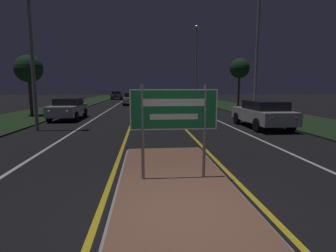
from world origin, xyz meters
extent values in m
plane|color=black|center=(0.00, 0.00, 0.00)|extent=(160.00, 160.00, 0.00)
cube|color=#999993|center=(0.00, 1.65, 0.03)|extent=(2.58, 6.20, 0.05)
cube|color=brown|center=(0.00, 1.65, 0.05)|extent=(2.46, 6.08, 0.10)
cube|color=#1E3319|center=(-9.50, 20.00, 0.04)|extent=(5.00, 100.00, 0.08)
cube|color=#1E3319|center=(9.50, 20.00, 0.04)|extent=(5.00, 100.00, 0.08)
cube|color=gold|center=(-1.48, 25.00, 0.00)|extent=(0.12, 70.00, 0.01)
cube|color=gold|center=(1.48, 25.00, 0.00)|extent=(0.12, 70.00, 0.01)
cube|color=silver|center=(-4.20, 25.00, 0.00)|extent=(0.12, 70.00, 0.01)
cube|color=silver|center=(4.20, 25.00, 0.00)|extent=(0.12, 70.00, 0.01)
cube|color=silver|center=(-7.20, 25.00, 0.00)|extent=(0.10, 70.00, 0.01)
cube|color=silver|center=(7.20, 25.00, 0.00)|extent=(0.10, 70.00, 0.01)
cylinder|color=gray|center=(-0.71, 1.65, 1.18)|extent=(0.07, 0.07, 2.16)
cylinder|color=gray|center=(0.71, 1.65, 1.18)|extent=(0.07, 0.07, 2.16)
cube|color=#19703D|center=(0.00, 1.65, 1.70)|extent=(1.97, 0.04, 0.91)
cube|color=white|center=(0.00, 1.63, 1.70)|extent=(1.97, 0.00, 0.91)
cube|color=#19703D|center=(0.00, 1.63, 1.70)|extent=(1.91, 0.01, 0.86)
cube|color=white|center=(0.00, 1.63, 1.86)|extent=(1.38, 0.01, 0.16)
cube|color=white|center=(0.00, 1.63, 1.54)|extent=(1.08, 0.01, 0.13)
cylinder|color=gray|center=(-6.13, 9.55, 5.35)|extent=(0.18, 0.18, 10.71)
cylinder|color=gray|center=(6.50, 12.39, 5.28)|extent=(0.18, 0.18, 10.56)
cylinder|color=gray|center=(6.50, 32.15, 5.08)|extent=(0.18, 0.18, 10.16)
sphere|color=#F9EAC6|center=(6.50, 32.15, 10.30)|extent=(0.45, 0.45, 0.45)
cube|color=#B7B7BC|center=(5.77, 9.62, 0.68)|extent=(1.83, 4.64, 0.66)
cube|color=black|center=(5.77, 9.35, 1.24)|extent=(1.61, 2.41, 0.46)
sphere|color=red|center=(5.20, 7.32, 0.76)|extent=(0.14, 0.14, 0.14)
sphere|color=red|center=(6.34, 7.32, 0.76)|extent=(0.14, 0.14, 0.14)
cylinder|color=black|center=(4.90, 11.06, 0.35)|extent=(0.22, 0.70, 0.70)
cylinder|color=black|center=(6.65, 11.06, 0.35)|extent=(0.22, 0.70, 0.70)
cylinder|color=black|center=(4.90, 8.18, 0.35)|extent=(0.22, 0.70, 0.70)
cylinder|color=black|center=(6.65, 8.18, 0.35)|extent=(0.22, 0.70, 0.70)
cube|color=maroon|center=(2.71, 21.00, 0.67)|extent=(1.72, 4.08, 0.68)
cube|color=black|center=(2.71, 20.76, 1.23)|extent=(1.51, 2.12, 0.46)
sphere|color=red|center=(2.18, 18.98, 0.75)|extent=(0.14, 0.14, 0.14)
sphere|color=red|center=(3.24, 18.98, 0.75)|extent=(0.14, 0.14, 0.14)
cylinder|color=black|center=(1.89, 22.27, 0.33)|extent=(0.22, 0.65, 0.65)
cylinder|color=black|center=(3.53, 22.27, 0.33)|extent=(0.22, 0.65, 0.65)
cylinder|color=black|center=(1.89, 19.74, 0.33)|extent=(0.22, 0.65, 0.65)
cylinder|color=black|center=(3.53, 19.74, 0.33)|extent=(0.22, 0.65, 0.65)
cube|color=#B7B7BC|center=(-5.89, 14.31, 0.67)|extent=(1.72, 4.28, 0.67)
cube|color=black|center=(-5.89, 14.57, 1.23)|extent=(1.51, 2.23, 0.45)
sphere|color=white|center=(-6.43, 12.19, 0.75)|extent=(0.14, 0.14, 0.14)
sphere|color=white|center=(-5.36, 12.19, 0.75)|extent=(0.14, 0.14, 0.14)
cylinder|color=black|center=(-6.71, 12.99, 0.33)|extent=(0.22, 0.67, 0.67)
cylinder|color=black|center=(-5.07, 12.99, 0.33)|extent=(0.22, 0.67, 0.67)
cylinder|color=black|center=(-6.71, 15.64, 0.33)|extent=(0.22, 0.67, 0.67)
cylinder|color=black|center=(-5.07, 15.64, 0.33)|extent=(0.22, 0.67, 0.67)
cube|color=silver|center=(-2.31, 29.35, 0.64)|extent=(1.78, 4.45, 0.63)
cube|color=black|center=(-2.31, 29.61, 1.23)|extent=(1.57, 2.31, 0.54)
sphere|color=white|center=(-2.87, 27.14, 0.72)|extent=(0.14, 0.14, 0.14)
sphere|color=white|center=(-1.76, 27.14, 0.72)|extent=(0.14, 0.14, 0.14)
cylinder|color=black|center=(-3.16, 27.97, 0.33)|extent=(0.22, 0.65, 0.65)
cylinder|color=black|center=(-1.46, 27.97, 0.33)|extent=(0.22, 0.65, 0.65)
cylinder|color=black|center=(-3.16, 30.72, 0.33)|extent=(0.22, 0.65, 0.65)
cylinder|color=black|center=(-1.46, 30.72, 0.33)|extent=(0.22, 0.65, 0.65)
cube|color=#4C514C|center=(-5.77, 45.24, 0.66)|extent=(1.77, 4.33, 0.67)
cube|color=black|center=(-5.77, 45.50, 1.24)|extent=(1.56, 2.25, 0.49)
sphere|color=white|center=(-6.32, 43.09, 0.74)|extent=(0.14, 0.14, 0.14)
sphere|color=white|center=(-5.22, 43.09, 0.74)|extent=(0.14, 0.14, 0.14)
cylinder|color=black|center=(-6.61, 43.90, 0.32)|extent=(0.22, 0.64, 0.64)
cylinder|color=black|center=(-4.92, 43.90, 0.32)|extent=(0.22, 0.64, 0.64)
cylinder|color=black|center=(-6.61, 46.58, 0.32)|extent=(0.22, 0.64, 0.64)
cylinder|color=black|center=(-4.92, 46.58, 0.32)|extent=(0.22, 0.64, 0.64)
cylinder|color=#4C3823|center=(-9.22, 16.53, 1.60)|extent=(0.24, 0.24, 3.04)
sphere|color=#19381E|center=(-9.22, 16.53, 3.58)|extent=(2.02, 2.02, 2.02)
cylinder|color=#4C3823|center=(10.13, 25.22, 1.97)|extent=(0.24, 0.24, 3.78)
sphere|color=#19381E|center=(10.13, 25.22, 4.37)|extent=(2.24, 2.24, 2.24)
camera|label=1|loc=(-0.66, -4.18, 2.19)|focal=28.00mm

